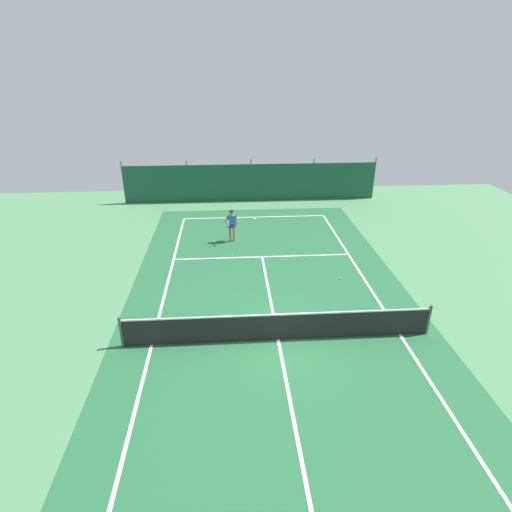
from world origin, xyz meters
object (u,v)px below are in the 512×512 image
tennis_ball_near_player (232,256)px  tennis_ball_midcourt (326,250)px  tennis_player (232,224)px  tennis_ball_by_sideline (341,279)px  tennis_net (278,327)px

tennis_ball_near_player → tennis_ball_midcourt: size_ratio=1.00×
tennis_player → tennis_ball_by_sideline: tennis_player is taller
tennis_player → tennis_ball_by_sideline: bearing=124.5°
tennis_player → tennis_ball_midcourt: (4.52, -1.49, -0.93)m
tennis_player → tennis_ball_midcourt: 4.85m
tennis_net → tennis_ball_near_player: 6.70m
tennis_ball_by_sideline → tennis_player: bearing=135.5°
tennis_net → tennis_ball_by_sideline: (3.12, 3.98, -0.48)m
tennis_ball_near_player → tennis_ball_by_sideline: (4.51, -2.55, 0.00)m
tennis_net → tennis_player: tennis_player is taller
tennis_player → tennis_ball_midcourt: bearing=150.7°
tennis_player → tennis_ball_near_player: size_ratio=24.85×
tennis_ball_by_sideline → tennis_net: bearing=-128.0°
tennis_ball_near_player → tennis_net: bearing=-78.0°
tennis_net → tennis_ball_by_sideline: 5.08m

